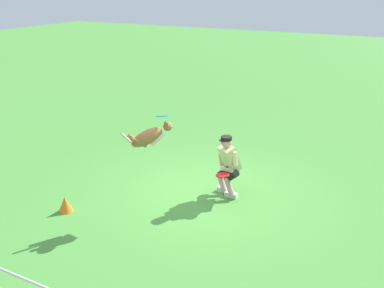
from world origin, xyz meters
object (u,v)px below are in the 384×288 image
dog (149,136)px  person (228,164)px  training_cone (65,204)px  frisbee_flying (163,116)px  frisbee_held (223,175)px

dog → person: bearing=-7.0°
training_cone → frisbee_flying: bearing=-144.0°
frisbee_flying → training_cone: size_ratio=0.86×
dog → frisbee_flying: frisbee_flying is taller
frisbee_flying → frisbee_held: frisbee_flying is taller
person → frisbee_flying: (0.93, 0.95, 1.14)m
frisbee_held → person: bearing=-82.7°
dog → training_cone: dog is taller
frisbee_held → training_cone: 3.09m
frisbee_held → dog: bearing=34.1°
dog → frisbee_held: 1.64m
person → frisbee_held: bearing=38.4°
frisbee_flying → training_cone: 2.56m
frisbee_flying → frisbee_held: (-0.98, -0.57, -1.22)m
person → training_cone: size_ratio=4.23×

